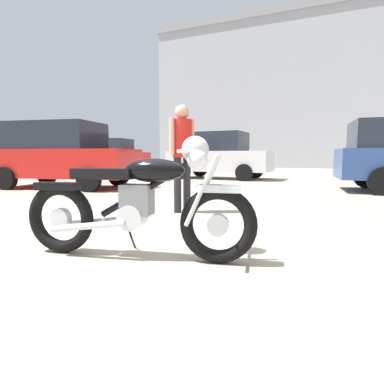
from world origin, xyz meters
The scene contains 7 objects.
ground_plane centered at (0.00, 0.00, 0.00)m, with size 80.00×80.00×0.00m, color tan.
vintage_motorcycle centered at (0.09, -0.20, 0.49)m, with size 2.08×0.73×1.07m.
bystander centered at (-0.39, 2.08, 1.02)m, with size 0.30×0.39×1.66m.
dark_sedan_left centered at (-4.90, 4.71, 0.92)m, with size 4.04×2.12×1.78m.
pale_sedan_back centered at (-1.73, 9.68, 0.92)m, with size 4.06×2.15×1.78m.
silver_sedan_mid centered at (-8.55, 11.87, 0.94)m, with size 4.79×2.17×1.74m.
industrial_building centered at (0.61, 28.55, 5.74)m, with size 21.91×15.27×25.31m.
Camera 1 is at (1.39, -2.71, 0.88)m, focal length 30.60 mm.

